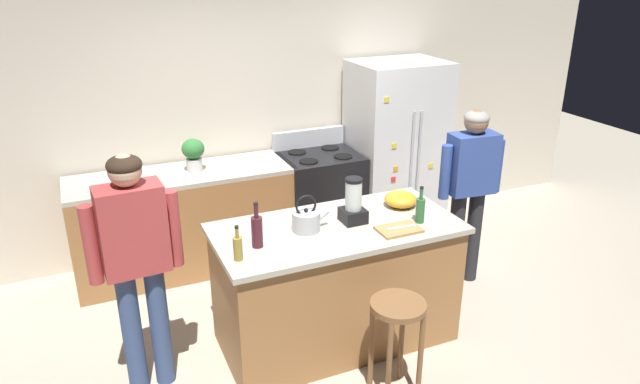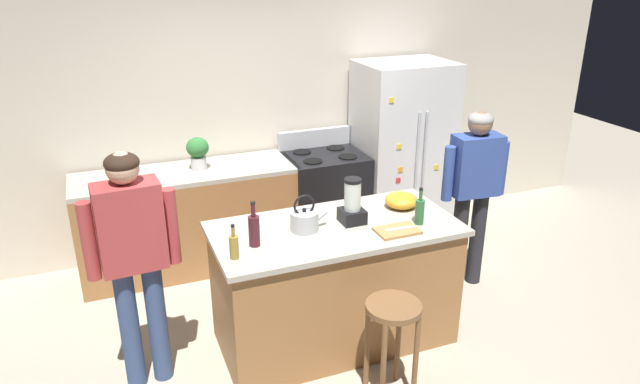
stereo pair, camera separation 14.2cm
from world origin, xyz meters
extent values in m
plane|color=#B2A893|center=(0.00, 0.00, 0.00)|extent=(14.00, 14.00, 0.00)
cube|color=beige|center=(0.00, 1.95, 1.35)|extent=(8.00, 0.10, 2.70)
cube|color=#9E6B3D|center=(0.00, 0.00, 0.46)|extent=(1.71, 0.80, 0.92)
cube|color=#B2AD9E|center=(0.00, 0.00, 0.94)|extent=(1.77, 0.86, 0.04)
cube|color=#9E6B3D|center=(-0.80, 1.55, 0.46)|extent=(2.00, 0.64, 0.92)
cube|color=#B2AD9E|center=(-0.80, 1.55, 0.94)|extent=(2.00, 0.64, 0.04)
cube|color=silver|center=(1.37, 1.50, 0.90)|extent=(0.90, 0.70, 1.81)
cylinder|color=#B7BABF|center=(1.33, 1.13, 0.99)|extent=(0.02, 0.02, 0.81)
cylinder|color=#B7BABF|center=(1.41, 1.13, 0.99)|extent=(0.02, 0.02, 0.81)
cube|color=red|center=(1.15, 1.15, 0.74)|extent=(0.05, 0.01, 0.05)
cube|color=orange|center=(1.17, 1.15, 0.84)|extent=(0.05, 0.01, 0.05)
cube|color=yellow|center=(1.57, 1.15, 0.82)|extent=(0.05, 0.01, 0.05)
cube|color=yellow|center=(1.03, 1.15, 1.53)|extent=(0.05, 0.01, 0.05)
cube|color=yellow|center=(1.14, 1.15, 1.08)|extent=(0.05, 0.01, 0.05)
cube|color=black|center=(0.53, 1.52, 0.48)|extent=(0.76, 0.64, 0.96)
cube|color=black|center=(0.53, 1.20, 0.43)|extent=(0.60, 0.01, 0.24)
cube|color=#B7BABF|center=(0.53, 1.81, 1.05)|extent=(0.76, 0.06, 0.18)
cylinder|color=black|center=(0.35, 1.37, 0.96)|extent=(0.18, 0.18, 0.01)
cylinder|color=black|center=(0.71, 1.37, 0.96)|extent=(0.18, 0.18, 0.01)
cylinder|color=black|center=(0.35, 1.67, 0.96)|extent=(0.18, 0.18, 0.01)
cylinder|color=black|center=(0.71, 1.67, 0.96)|extent=(0.18, 0.18, 0.01)
cylinder|color=#384C7A|center=(-1.47, 0.03, 0.45)|extent=(0.14, 0.14, 0.90)
cylinder|color=#384C7A|center=(-1.29, 0.04, 0.45)|extent=(0.14, 0.14, 0.90)
cube|color=#B23F3F|center=(-1.38, 0.03, 1.18)|extent=(0.41, 0.25, 0.57)
cylinder|color=#B23F3F|center=(-1.63, 0.01, 1.13)|extent=(0.10, 0.10, 0.51)
cylinder|color=#B23F3F|center=(-1.13, 0.05, 1.13)|extent=(0.10, 0.10, 0.51)
sphere|color=#D8AD8C|center=(-1.38, 0.03, 1.57)|extent=(0.21, 0.21, 0.20)
ellipsoid|color=#332319|center=(-1.38, 0.03, 1.60)|extent=(0.22, 0.22, 0.12)
cylinder|color=#26262B|center=(1.51, 0.32, 0.43)|extent=(0.14, 0.14, 0.87)
cylinder|color=#26262B|center=(1.33, 0.34, 0.43)|extent=(0.14, 0.14, 0.87)
cube|color=#334C99|center=(1.42, 0.33, 1.13)|extent=(0.42, 0.26, 0.52)
cylinder|color=#334C99|center=(1.66, 0.31, 1.08)|extent=(0.10, 0.10, 0.47)
cylinder|color=#334C99|center=(1.17, 0.36, 1.08)|extent=(0.10, 0.10, 0.47)
sphere|color=#8C664C|center=(1.42, 0.33, 1.49)|extent=(0.22, 0.22, 0.20)
ellipsoid|color=gray|center=(1.42, 0.33, 1.52)|extent=(0.23, 0.23, 0.12)
cylinder|color=brown|center=(0.10, -0.71, 0.69)|extent=(0.36, 0.36, 0.04)
cylinder|color=brown|center=(-0.02, -0.83, 0.33)|extent=(0.04, 0.04, 0.67)
cylinder|color=brown|center=(0.22, -0.83, 0.33)|extent=(0.04, 0.04, 0.67)
cylinder|color=brown|center=(-0.02, -0.59, 0.33)|extent=(0.04, 0.04, 0.67)
cylinder|color=brown|center=(0.22, -0.59, 0.33)|extent=(0.04, 0.04, 0.67)
cylinder|color=silver|center=(-0.68, 1.55, 1.02)|extent=(0.14, 0.14, 0.12)
ellipsoid|color=#337A38|center=(-0.68, 1.55, 1.17)|extent=(0.20, 0.20, 0.18)
cube|color=black|center=(0.14, 0.02, 1.01)|extent=(0.17, 0.17, 0.10)
cylinder|color=silver|center=(0.14, 0.02, 1.16)|extent=(0.12, 0.12, 0.21)
cylinder|color=black|center=(0.14, 0.02, 1.28)|extent=(0.12, 0.12, 0.02)
cylinder|color=#2D6638|center=(0.58, -0.18, 1.05)|extent=(0.07, 0.07, 0.18)
cylinder|color=#2D6638|center=(0.58, -0.18, 1.18)|extent=(0.03, 0.03, 0.08)
cylinder|color=black|center=(0.58, -0.18, 1.22)|extent=(0.03, 0.03, 0.02)
cylinder|color=#471923|center=(-0.62, -0.08, 1.06)|extent=(0.08, 0.08, 0.21)
cylinder|color=#471923|center=(-0.62, -0.08, 1.21)|extent=(0.03, 0.03, 0.09)
cylinder|color=black|center=(-0.62, -0.08, 1.26)|extent=(0.03, 0.03, 0.02)
cylinder|color=olive|center=(-0.78, -0.20, 1.03)|extent=(0.06, 0.06, 0.15)
cylinder|color=olive|center=(-0.78, -0.20, 1.14)|extent=(0.02, 0.02, 0.07)
cylinder|color=black|center=(-0.78, -0.20, 1.18)|extent=(0.03, 0.03, 0.02)
ellipsoid|color=orange|center=(0.60, 0.13, 1.01)|extent=(0.25, 0.25, 0.11)
cylinder|color=#B7BABF|center=(-0.23, 0.02, 1.03)|extent=(0.20, 0.20, 0.14)
sphere|color=black|center=(-0.23, 0.02, 1.11)|extent=(0.03, 0.03, 0.03)
cylinder|color=#B7BABF|center=(-0.10, 0.02, 1.05)|extent=(0.09, 0.03, 0.08)
torus|color=black|center=(-0.23, 0.02, 1.15)|extent=(0.16, 0.02, 0.16)
cube|color=#B7844C|center=(0.36, -0.25, 0.97)|extent=(0.30, 0.20, 0.02)
cube|color=#B7BABF|center=(0.38, -0.25, 0.98)|extent=(0.22, 0.05, 0.01)
camera|label=1|loc=(-1.60, -3.37, 2.73)|focal=32.40mm
camera|label=2|loc=(-1.47, -3.42, 2.73)|focal=32.40mm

